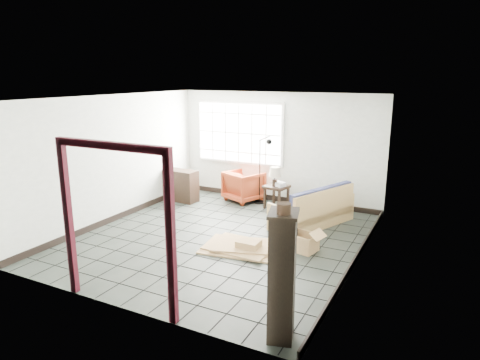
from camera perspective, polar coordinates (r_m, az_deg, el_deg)
The scene contains 15 objects.
ground at distance 8.11m, azimuth -2.52°, elevation -7.74°, with size 5.50×5.50×0.00m, color black.
room_shell at distance 7.67m, azimuth -2.54°, elevation 4.07°, with size 5.02×5.52×2.61m.
window_panel at distance 10.48m, azimuth -0.10°, elevation 6.30°, with size 2.32×0.08×1.52m.
doorway_trim at distance 5.60m, azimuth -16.40°, elevation -3.38°, with size 1.80×0.08×2.20m.
futon_sofa at distance 8.80m, azimuth 9.86°, elevation -4.11°, with size 1.38×1.99×0.83m.
armchair at distance 10.32m, azimuth 0.53°, elevation -0.60°, with size 0.78×0.73×0.81m, color brown.
side_table at distance 9.78m, azimuth 4.90°, elevation -1.27°, with size 0.56×0.56×0.53m.
table_lamp at distance 9.64m, azimuth 4.67°, elevation 0.94°, with size 0.31×0.31×0.44m.
projector at distance 9.70m, azimuth 5.24°, elevation -0.55°, with size 0.32×0.29×0.09m.
floor_lamp at distance 9.97m, azimuth 3.22°, elevation 1.63°, with size 0.48×0.30×1.63m.
console_shelf at distance 10.47m, azimuth -8.21°, elevation -0.67°, with size 1.00×0.44×0.76m.
tall_shelf at distance 4.96m, azimuth 5.63°, elevation -12.57°, with size 0.42×0.49×1.54m.
pot at distance 4.59m, azimuth 5.85°, elevation -3.79°, with size 0.17×0.17×0.12m.
open_box at distance 7.59m, azimuth 8.38°, elevation -8.19°, with size 0.80×0.51×0.42m.
cardboard_pile at distance 7.61m, azimuth 0.26°, elevation -8.81°, with size 1.45×1.12×0.19m.
Camera 1 is at (3.73, -6.55, 2.99)m, focal length 32.00 mm.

